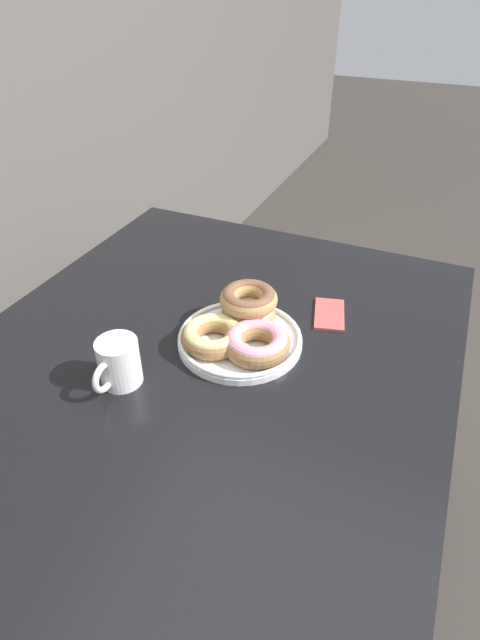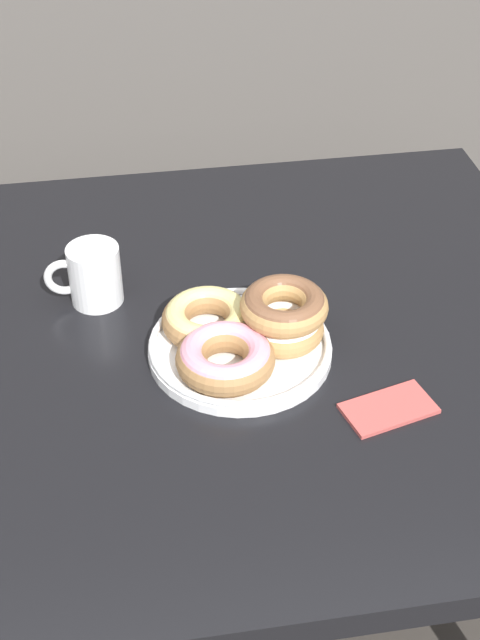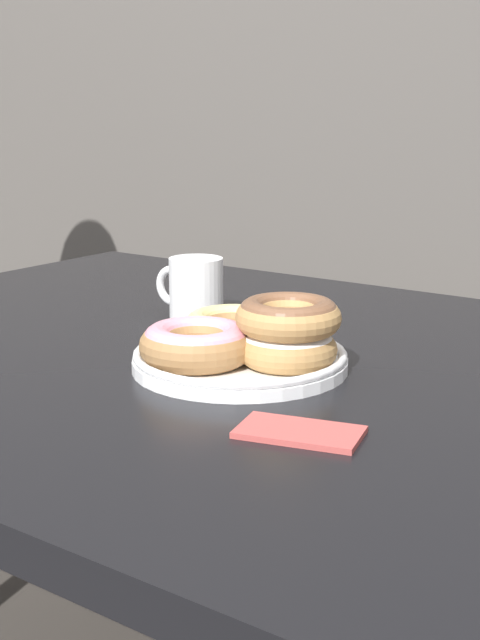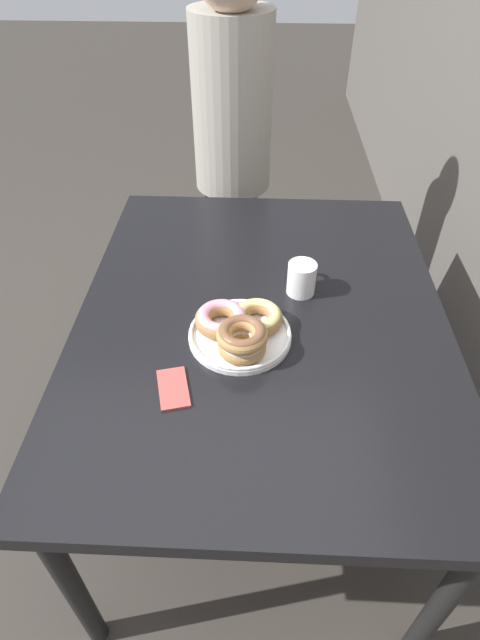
# 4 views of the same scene
# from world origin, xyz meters

# --- Properties ---
(ground_plane) EXTENTS (14.00, 14.00, 0.00)m
(ground_plane) POSITION_xyz_m (0.00, 0.00, 0.00)
(ground_plane) COLOR #38332D
(dining_table) EXTENTS (1.24, 0.97, 0.70)m
(dining_table) POSITION_xyz_m (0.00, 0.33, 0.64)
(dining_table) COLOR black
(dining_table) RESTS_ON ground_plane
(donut_plate) EXTENTS (0.27, 0.27, 0.09)m
(donut_plate) POSITION_xyz_m (0.10, 0.27, 0.74)
(donut_plate) COLOR white
(donut_plate) RESTS_ON dining_table
(coffee_mug) EXTENTS (0.11, 0.08, 0.09)m
(coffee_mug) POSITION_xyz_m (-0.10, 0.43, 0.75)
(coffee_mug) COLOR white
(coffee_mug) RESTS_ON dining_table
(napkin) EXTENTS (0.13, 0.09, 0.01)m
(napkin) POSITION_xyz_m (0.27, 0.13, 0.71)
(napkin) COLOR #BC4C47
(napkin) RESTS_ON dining_table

